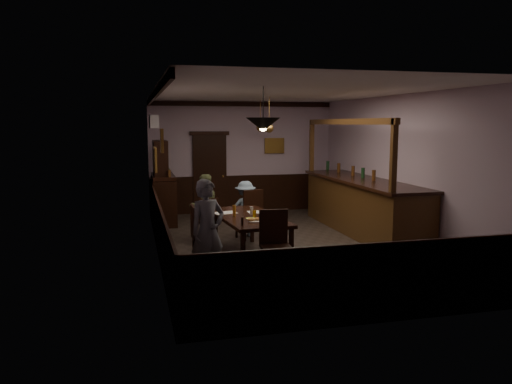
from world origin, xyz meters
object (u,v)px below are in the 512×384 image
object	(u,v)px
sideboard	(163,190)
person_standing	(208,231)
dining_table	(248,219)
bar_counter	(362,204)
chair_side	(200,232)
person_seated_right	(245,209)
chair_far_right	(250,212)
pendant_iron	(263,125)
chair_near	(275,241)
pendant_brass_mid	(269,128)
chair_far_left	(208,218)
coffee_cup	(276,217)
pendant_brass_far	(260,128)
soda_can	(254,214)
person_seated_left	(204,207)

from	to	relation	value
sideboard	person_standing	bearing A→B (deg)	-85.57
dining_table	bar_counter	xyz separation A→B (m)	(2.89, 1.33, -0.05)
chair_side	person_seated_right	bearing A→B (deg)	-33.16
chair_far_right	sideboard	world-z (taller)	sideboard
pendant_iron	bar_counter	bearing A→B (deg)	37.06
dining_table	chair_far_right	size ratio (longest dim) A/B	2.16
chair_near	sideboard	world-z (taller)	sideboard
chair_near	pendant_brass_mid	bearing A→B (deg)	80.55
chair_far_left	sideboard	size ratio (longest dim) A/B	0.46
person_seated_right	coffee_cup	size ratio (longest dim) A/B	14.94
chair_far_right	coffee_cup	world-z (taller)	chair_far_right
coffee_cup	bar_counter	world-z (taller)	bar_counter
chair_side	pendant_iron	bearing A→B (deg)	-117.78
pendant_iron	pendant_brass_far	distance (m)	4.71
chair_far_right	chair_side	distance (m)	2.02
sideboard	pendant_brass_mid	size ratio (longest dim) A/B	2.47
dining_table	person_seated_right	bearing A→B (deg)	78.94
chair_far_right	person_standing	xyz separation A→B (m)	(-1.29, -2.64, 0.21)
soda_can	pendant_brass_mid	distance (m)	2.92
person_seated_left	bar_counter	xyz separation A→B (m)	(3.48, -0.17, -0.05)
chair_far_right	sideboard	bearing A→B (deg)	-69.59
chair_near	pendant_brass_mid	size ratio (longest dim) A/B	1.31
chair_side	sideboard	size ratio (longest dim) A/B	0.51
chair_side	person_seated_left	size ratio (longest dim) A/B	0.74
chair_far_left	pendant_iron	xyz separation A→B (m)	(0.63, -2.03, 1.89)
chair_far_left	bar_counter	bearing A→B (deg)	172.47
chair_near	dining_table	bearing A→B (deg)	100.21
pendant_brass_far	pendant_iron	bearing A→B (deg)	-103.87
chair_side	chair_far_right	bearing A→B (deg)	-38.57
person_standing	person_seated_left	size ratio (longest dim) A/B	1.16
coffee_cup	pendant_brass_far	xyz separation A→B (m)	(0.83, 4.31, 1.50)
soda_can	pendant_iron	xyz separation A→B (m)	(-0.02, -0.66, 1.58)
person_seated_left	sideboard	bearing A→B (deg)	-93.15
dining_table	bar_counter	world-z (taller)	bar_counter
chair_far_left	pendant_iron	size ratio (longest dim) A/B	1.28
soda_can	bar_counter	bearing A→B (deg)	27.70
person_seated_left	chair_side	bearing A→B (deg)	56.79
dining_table	bar_counter	distance (m)	3.19
soda_can	dining_table	bearing A→B (deg)	121.95
dining_table	chair_far_right	world-z (taller)	chair_far_right
person_standing	pendant_brass_mid	xyz separation A→B (m)	(1.93, 3.54, 1.51)
chair_far_right	pendant_brass_mid	size ratio (longest dim) A/B	1.30
person_standing	bar_counter	world-z (taller)	bar_counter
coffee_cup	pendant_brass_mid	xyz separation A→B (m)	(0.63, 2.73, 1.50)
chair_side	bar_counter	xyz separation A→B (m)	(3.80, 1.61, 0.08)
dining_table	coffee_cup	world-z (taller)	coffee_cup
person_seated_right	chair_far_left	bearing A→B (deg)	28.41
coffee_cup	chair_side	bearing A→B (deg)	163.44
sideboard	chair_near	bearing A→B (deg)	-73.39
chair_far_left	pendant_brass_mid	world-z (taller)	pendant_brass_mid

